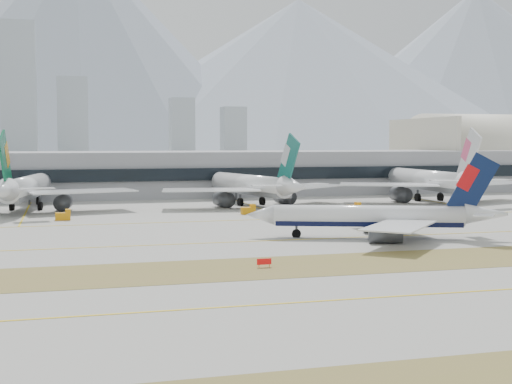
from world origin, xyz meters
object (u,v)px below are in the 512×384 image
object	(u,v)px
widebody_cathay	(253,186)
terminal	(164,173)
widebody_eva	(25,189)
taxiing_airliner	(378,217)
widebody_china_air	(431,182)

from	to	relation	value
widebody_cathay	terminal	size ratio (longest dim) A/B	0.21
widebody_eva	terminal	size ratio (longest dim) A/B	0.21
taxiing_airliner	widebody_eva	xyz separation A→B (m)	(-67.98, 74.72, 1.71)
widebody_cathay	terminal	xyz separation A→B (m)	(-19.04, 48.35, 1.92)
widebody_eva	widebody_china_air	xyz separation A→B (m)	(120.12, -1.33, 0.29)
widebody_eva	widebody_china_air	distance (m)	120.13
terminal	widebody_eva	bearing A→B (deg)	-132.90
widebody_eva	widebody_china_air	size ratio (longest dim) A/B	0.94
widebody_eva	widebody_china_air	world-z (taller)	widebody_china_air
widebody_eva	widebody_cathay	xyz separation A→B (m)	(62.96, -1.09, -0.17)
widebody_china_air	widebody_cathay	bearing A→B (deg)	91.34
widebody_china_air	terminal	world-z (taller)	widebody_china_air
taxiing_airliner	terminal	bearing A→B (deg)	-58.75
widebody_cathay	terminal	distance (m)	51.99
widebody_eva	widebody_cathay	distance (m)	62.97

